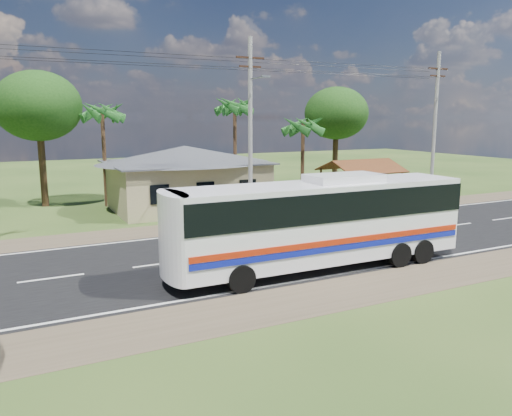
{
  "coord_description": "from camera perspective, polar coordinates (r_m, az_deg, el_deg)",
  "views": [
    {
      "loc": [
        -10.16,
        -20.77,
        6.36
      ],
      "look_at": [
        0.65,
        1.0,
        1.94
      ],
      "focal_mm": 35.0,
      "sensor_mm": 36.0,
      "label": 1
    }
  ],
  "objects": [
    {
      "name": "ground",
      "position": [
        23.98,
        -0.33,
        -5.06
      ],
      "size": [
        120.0,
        120.0,
        0.0
      ],
      "primitive_type": "plane",
      "color": "#244016",
      "rests_on": "ground"
    },
    {
      "name": "tree_behind_house",
      "position": [
        38.84,
        -23.65,
        10.58
      ],
      "size": [
        6.0,
        6.0,
        9.61
      ],
      "color": "#47301E",
      "rests_on": "ground"
    },
    {
      "name": "palm_mid",
      "position": [
        39.72,
        -2.45,
        11.46
      ],
      "size": [
        2.8,
        2.8,
        8.2
      ],
      "color": "#47301E",
      "rests_on": "ground"
    },
    {
      "name": "tree_behind_shed",
      "position": [
        45.13,
        9.17,
        10.6
      ],
      "size": [
        5.6,
        5.6,
        9.02
      ],
      "color": "#47301E",
      "rests_on": "ground"
    },
    {
      "name": "motorcycle",
      "position": [
        36.0,
        15.91,
        0.42
      ],
      "size": [
        1.64,
        0.66,
        0.85
      ],
      "primitive_type": "imported",
      "rotation": [
        0.0,
        0.0,
        1.51
      ],
      "color": "black",
      "rests_on": "ground"
    },
    {
      "name": "utility_poles",
      "position": [
        30.13,
        -1.22,
        9.19
      ],
      "size": [
        32.8,
        2.22,
        11.0
      ],
      "color": "#9E9E99",
      "rests_on": "ground"
    },
    {
      "name": "road",
      "position": [
        23.98,
        -0.33,
        -5.04
      ],
      "size": [
        120.0,
        16.0,
        0.03
      ],
      "color": "black",
      "rests_on": "ground"
    },
    {
      "name": "concrete_barrier",
      "position": [
        34.95,
        13.43,
        0.3
      ],
      "size": [
        7.0,
        0.3,
        0.9
      ],
      "primitive_type": "cube",
      "color": "#9E9E99",
      "rests_on": "ground"
    },
    {
      "name": "palm_far",
      "position": [
        37.28,
        -17.19,
        10.35
      ],
      "size": [
        2.8,
        2.8,
        7.7
      ],
      "color": "#47301E",
      "rests_on": "ground"
    },
    {
      "name": "house",
      "position": [
        35.76,
        -8.1,
        4.25
      ],
      "size": [
        12.4,
        10.0,
        5.0
      ],
      "color": "tan",
      "rests_on": "ground"
    },
    {
      "name": "waiting_shed",
      "position": [
        37.5,
        11.92,
        4.54
      ],
      "size": [
        5.2,
        4.48,
        3.35
      ],
      "color": "#341D12",
      "rests_on": "ground"
    },
    {
      "name": "coach_bus",
      "position": [
        21.08,
        7.55,
        -0.92
      ],
      "size": [
        12.93,
        2.96,
        4.0
      ],
      "rotation": [
        0.0,
        0.0,
        -0.01
      ],
      "color": "white",
      "rests_on": "ground"
    },
    {
      "name": "palm_near",
      "position": [
        37.37,
        5.41,
        9.27
      ],
      "size": [
        2.8,
        2.8,
        6.7
      ],
      "color": "#47301E",
      "rests_on": "ground"
    },
    {
      "name": "person",
      "position": [
        33.89,
        13.35,
        0.71
      ],
      "size": [
        0.73,
        0.59,
        1.73
      ],
      "primitive_type": "imported",
      "rotation": [
        0.0,
        0.0,
        2.83
      ],
      "color": "#1C4F9D",
      "rests_on": "ground"
    }
  ]
}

